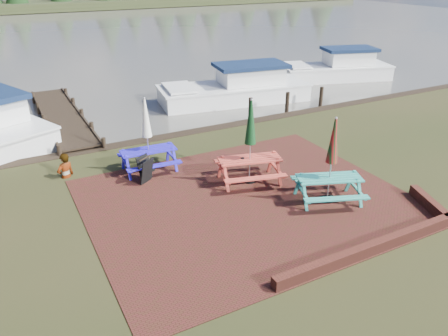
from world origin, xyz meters
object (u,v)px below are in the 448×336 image
(boat_near, at_px, (237,89))
(boat_far, at_px, (338,69))
(picnic_table_red, at_px, (250,155))
(picnic_table_blue, at_px, (148,146))
(picnic_table_teal, at_px, (330,174))
(person, at_px, (63,154))
(chalkboard, at_px, (146,170))
(jetty, at_px, (62,116))

(boat_near, xyz_separation_m, boat_far, (7.76, 1.23, 0.00))
(picnic_table_red, xyz_separation_m, picnic_table_blue, (-2.50, 2.29, -0.07))
(picnic_table_teal, relative_size, boat_far, 0.36)
(person, bearing_deg, picnic_table_teal, 118.07)
(picnic_table_blue, relative_size, person, 1.55)
(picnic_table_red, height_order, chalkboard, picnic_table_red)
(picnic_table_teal, distance_m, boat_near, 11.11)
(boat_near, bearing_deg, picnic_table_red, 161.61)
(picnic_table_teal, relative_size, person, 1.59)
(picnic_table_teal, height_order, boat_far, picnic_table_teal)
(jetty, distance_m, boat_near, 8.59)
(boat_near, height_order, boat_far, boat_far)
(chalkboard, distance_m, boat_far, 17.15)
(chalkboard, distance_m, person, 2.71)
(picnic_table_blue, height_order, person, picnic_table_blue)
(boat_near, xyz_separation_m, person, (-9.46, -5.49, 0.38))
(picnic_table_blue, xyz_separation_m, boat_far, (14.66, 7.51, -0.45))
(chalkboard, bearing_deg, picnic_table_blue, 32.35)
(picnic_table_red, relative_size, jetty, 0.30)
(chalkboard, bearing_deg, boat_far, -2.78)
(picnic_table_blue, xyz_separation_m, person, (-2.57, 0.79, -0.07))
(boat_near, distance_m, person, 10.95)
(picnic_table_red, height_order, boat_near, picnic_table_red)
(picnic_table_blue, distance_m, boat_near, 9.34)
(picnic_table_red, relative_size, chalkboard, 3.26)
(boat_far, bearing_deg, person, 128.29)
(picnic_table_teal, xyz_separation_m, jetty, (-5.54, 11.38, -0.78))
(picnic_table_red, xyz_separation_m, person, (-5.07, 3.08, -0.14))
(picnic_table_blue, bearing_deg, boat_far, 30.65)
(boat_near, bearing_deg, jetty, 94.10)
(picnic_table_teal, height_order, picnic_table_blue, picnic_table_teal)
(chalkboard, height_order, boat_far, boat_far)
(jetty, xyz_separation_m, boat_near, (8.56, -0.70, 0.30))
(jetty, relative_size, boat_far, 1.29)
(chalkboard, relative_size, boat_near, 0.10)
(picnic_table_teal, distance_m, boat_far, 16.07)
(picnic_table_teal, bearing_deg, person, 162.38)
(picnic_table_teal, distance_m, person, 8.28)
(chalkboard, relative_size, boat_far, 0.12)
(chalkboard, xyz_separation_m, boat_near, (7.27, 7.03, -0.01))
(picnic_table_red, distance_m, boat_far, 15.62)
(picnic_table_teal, relative_size, chalkboard, 3.08)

